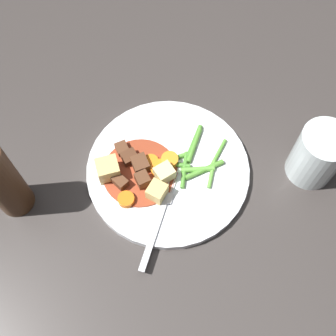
{
  "coord_description": "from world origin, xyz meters",
  "views": [
    {
      "loc": [
        0.11,
        0.29,
        0.64
      ],
      "look_at": [
        0.0,
        0.0,
        0.01
      ],
      "focal_mm": 45.18,
      "sensor_mm": 36.0,
      "label": 1
    }
  ],
  "objects_px": {
    "carrot_slice_2": "(160,168)",
    "meat_chunk_2": "(143,180)",
    "carrot_slice_0": "(151,162)",
    "carrot_slice_1": "(170,160)",
    "fork": "(160,214)",
    "dinner_plate": "(168,170)",
    "meat_chunk_3": "(120,182)",
    "carrot_slice_3": "(126,199)",
    "meat_chunk_0": "(130,157)",
    "meat_chunk_4": "(122,149)",
    "meat_chunk_1": "(140,164)",
    "water_glass": "(317,155)",
    "potato_chunk_1": "(108,169)",
    "potato_chunk_0": "(164,173)",
    "pepper_mill": "(1,181)",
    "potato_chunk_2": "(157,192)"
  },
  "relations": [
    {
      "from": "meat_chunk_1",
      "to": "water_glass",
      "type": "distance_m",
      "value": 0.28
    },
    {
      "from": "carrot_slice_2",
      "to": "pepper_mill",
      "type": "relative_size",
      "value": 0.21
    },
    {
      "from": "meat_chunk_2",
      "to": "meat_chunk_3",
      "type": "distance_m",
      "value": 0.04
    },
    {
      "from": "water_glass",
      "to": "carrot_slice_2",
      "type": "bearing_deg",
      "value": -19.72
    },
    {
      "from": "potato_chunk_2",
      "to": "fork",
      "type": "distance_m",
      "value": 0.04
    },
    {
      "from": "carrot_slice_2",
      "to": "meat_chunk_2",
      "type": "height_order",
      "value": "meat_chunk_2"
    },
    {
      "from": "dinner_plate",
      "to": "fork",
      "type": "distance_m",
      "value": 0.08
    },
    {
      "from": "carrot_slice_1",
      "to": "carrot_slice_2",
      "type": "xyz_separation_m",
      "value": [
        0.02,
        0.01,
        -0.0
      ]
    },
    {
      "from": "carrot_slice_1",
      "to": "potato_chunk_0",
      "type": "height_order",
      "value": "potato_chunk_0"
    },
    {
      "from": "fork",
      "to": "meat_chunk_1",
      "type": "bearing_deg",
      "value": -89.53
    },
    {
      "from": "carrot_slice_1",
      "to": "meat_chunk_1",
      "type": "bearing_deg",
      "value": -10.39
    },
    {
      "from": "carrot_slice_3",
      "to": "potato_chunk_1",
      "type": "height_order",
      "value": "potato_chunk_1"
    },
    {
      "from": "carrot_slice_2",
      "to": "fork",
      "type": "xyz_separation_m",
      "value": [
        0.03,
        0.08,
        -0.0
      ]
    },
    {
      "from": "dinner_plate",
      "to": "carrot_slice_1",
      "type": "bearing_deg",
      "value": -125.94
    },
    {
      "from": "carrot_slice_2",
      "to": "meat_chunk_3",
      "type": "relative_size",
      "value": 1.34
    },
    {
      "from": "carrot_slice_3",
      "to": "dinner_plate",
      "type": "bearing_deg",
      "value": -159.96
    },
    {
      "from": "carrot_slice_2",
      "to": "potato_chunk_0",
      "type": "distance_m",
      "value": 0.02
    },
    {
      "from": "meat_chunk_3",
      "to": "potato_chunk_1",
      "type": "bearing_deg",
      "value": -65.69
    },
    {
      "from": "carrot_slice_0",
      "to": "potato_chunk_1",
      "type": "bearing_deg",
      "value": -5.87
    },
    {
      "from": "potato_chunk_1",
      "to": "fork",
      "type": "height_order",
      "value": "potato_chunk_1"
    },
    {
      "from": "dinner_plate",
      "to": "carrot_slice_0",
      "type": "xyz_separation_m",
      "value": [
        0.02,
        -0.02,
        0.01
      ]
    },
    {
      "from": "carrot_slice_2",
      "to": "meat_chunk_4",
      "type": "bearing_deg",
      "value": -49.82
    },
    {
      "from": "carrot_slice_2",
      "to": "water_glass",
      "type": "xyz_separation_m",
      "value": [
        -0.24,
        0.08,
        0.03
      ]
    },
    {
      "from": "dinner_plate",
      "to": "meat_chunk_2",
      "type": "relative_size",
      "value": 11.38
    },
    {
      "from": "carrot_slice_3",
      "to": "potato_chunk_0",
      "type": "relative_size",
      "value": 0.93
    },
    {
      "from": "potato_chunk_1",
      "to": "meat_chunk_2",
      "type": "xyz_separation_m",
      "value": [
        -0.05,
        0.04,
        -0.0
      ]
    },
    {
      "from": "potato_chunk_2",
      "to": "water_glass",
      "type": "xyz_separation_m",
      "value": [
        -0.26,
        0.04,
        0.02
      ]
    },
    {
      "from": "carrot_slice_1",
      "to": "meat_chunk_2",
      "type": "xyz_separation_m",
      "value": [
        0.05,
        0.02,
        0.0
      ]
    },
    {
      "from": "meat_chunk_1",
      "to": "meat_chunk_3",
      "type": "height_order",
      "value": "meat_chunk_1"
    },
    {
      "from": "potato_chunk_1",
      "to": "water_glass",
      "type": "distance_m",
      "value": 0.34
    },
    {
      "from": "potato_chunk_1",
      "to": "meat_chunk_3",
      "type": "xyz_separation_m",
      "value": [
        -0.01,
        0.03,
        -0.01
      ]
    },
    {
      "from": "carrot_slice_3",
      "to": "carrot_slice_0",
      "type": "bearing_deg",
      "value": -140.91
    },
    {
      "from": "dinner_plate",
      "to": "carrot_slice_2",
      "type": "bearing_deg",
      "value": -11.75
    },
    {
      "from": "fork",
      "to": "carrot_slice_2",
      "type": "bearing_deg",
      "value": -110.54
    },
    {
      "from": "potato_chunk_1",
      "to": "meat_chunk_2",
      "type": "height_order",
      "value": "potato_chunk_1"
    },
    {
      "from": "carrot_slice_1",
      "to": "potato_chunk_1",
      "type": "xyz_separation_m",
      "value": [
        0.1,
        -0.02,
        0.01
      ]
    },
    {
      "from": "meat_chunk_1",
      "to": "carrot_slice_1",
      "type": "bearing_deg",
      "value": 169.61
    },
    {
      "from": "meat_chunk_1",
      "to": "water_glass",
      "type": "bearing_deg",
      "value": 159.32
    },
    {
      "from": "carrot_slice_2",
      "to": "carrot_slice_0",
      "type": "bearing_deg",
      "value": -54.02
    },
    {
      "from": "dinner_plate",
      "to": "meat_chunk_1",
      "type": "height_order",
      "value": "meat_chunk_1"
    },
    {
      "from": "carrot_slice_0",
      "to": "fork",
      "type": "xyz_separation_m",
      "value": [
        0.02,
        0.09,
        -0.0
      ]
    },
    {
      "from": "carrot_slice_3",
      "to": "meat_chunk_1",
      "type": "relative_size",
      "value": 0.94
    },
    {
      "from": "carrot_slice_3",
      "to": "meat_chunk_0",
      "type": "height_order",
      "value": "meat_chunk_0"
    },
    {
      "from": "carrot_slice_0",
      "to": "carrot_slice_1",
      "type": "distance_m",
      "value": 0.03
    },
    {
      "from": "potato_chunk_0",
      "to": "meat_chunk_4",
      "type": "distance_m",
      "value": 0.09
    },
    {
      "from": "carrot_slice_0",
      "to": "carrot_slice_1",
      "type": "bearing_deg",
      "value": 164.49
    },
    {
      "from": "meat_chunk_3",
      "to": "fork",
      "type": "height_order",
      "value": "meat_chunk_3"
    },
    {
      "from": "meat_chunk_0",
      "to": "water_glass",
      "type": "distance_m",
      "value": 0.3
    },
    {
      "from": "meat_chunk_0",
      "to": "pepper_mill",
      "type": "xyz_separation_m",
      "value": [
        0.19,
        -0.0,
        0.06
      ]
    },
    {
      "from": "potato_chunk_2",
      "to": "meat_chunk_0",
      "type": "relative_size",
      "value": 1.14
    }
  ]
}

